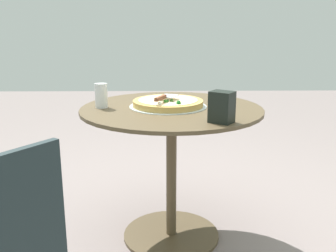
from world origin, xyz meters
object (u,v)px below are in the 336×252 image
at_px(napkin_dispenser, 222,107).
at_px(drinking_cup, 101,96).
at_px(pizza_on_tray, 168,103).
at_px(patio_table, 171,145).
at_px(pizza_server, 165,97).

bearing_deg(napkin_dispenser, drinking_cup, -174.32).
bearing_deg(drinking_cup, pizza_on_tray, 93.58).
relative_size(patio_table, pizza_server, 4.54).
bearing_deg(napkin_dispenser, pizza_on_tray, 158.65).
bearing_deg(pizza_on_tray, drinking_cup, -86.42).
xyz_separation_m(pizza_on_tray, drinking_cup, (0.02, -0.35, 0.05)).
height_order(patio_table, pizza_server, pizza_server).
xyz_separation_m(pizza_server, napkin_dispenser, (0.30, 0.25, 0.01)).
relative_size(pizza_on_tray, napkin_dispenser, 2.93).
relative_size(patio_table, pizza_on_tray, 2.34).
height_order(pizza_server, napkin_dispenser, napkin_dispenser).
distance_m(pizza_on_tray, napkin_dispenser, 0.42).
bearing_deg(drinking_cup, napkin_dispenser, 60.90).
distance_m(patio_table, pizza_on_tray, 0.23).
distance_m(drinking_cup, napkin_dispenser, 0.66).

